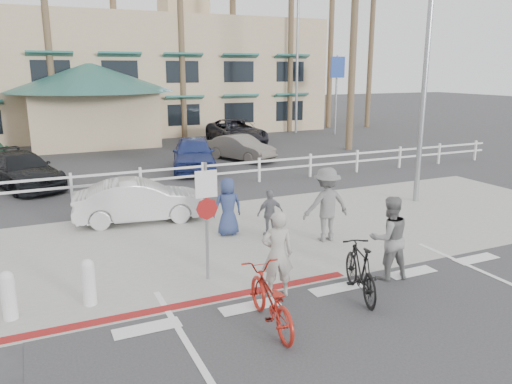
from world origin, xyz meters
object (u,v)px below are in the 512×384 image
sign_post (206,216)px  bike_black (360,270)px  car_white_sedan (140,201)px  bike_red (270,299)px

sign_post → bike_black: (2.52, -2.08, -0.89)m
sign_post → car_white_sedan: size_ratio=0.75×
sign_post → bike_black: bearing=-39.5°
bike_red → sign_post: bearing=-77.3°
car_white_sedan → bike_red: bearing=-166.7°
bike_black → car_white_sedan: bearing=-49.4°
sign_post → bike_red: 2.62m
bike_red → car_white_sedan: 7.40m
sign_post → bike_red: (0.32, -2.43, -0.92)m
bike_red → car_white_sedan: bearing=-79.1°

